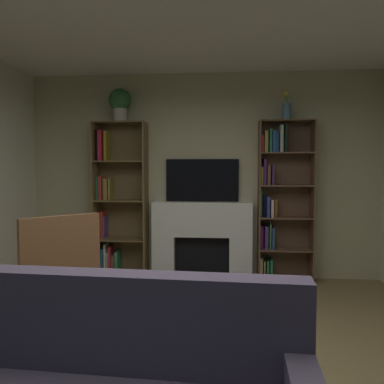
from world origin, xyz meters
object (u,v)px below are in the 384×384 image
fireplace (202,238)px  bookshelf_left (116,205)px  vase_with_flowers (287,109)px  armchair (53,277)px  tv (202,180)px  bookshelf_right (279,198)px  coffee_table (137,355)px  potted_plant (120,103)px

fireplace → bookshelf_left: (-1.19, -0.00, 0.44)m
vase_with_flowers → armchair: bearing=-138.8°
fireplace → tv: bearing=90.0°
bookshelf_right → armchair: 3.02m
vase_with_flowers → armchair: (-2.26, -1.98, -1.71)m
armchair → vase_with_flowers: bearing=41.2°
fireplace → armchair: bearing=-119.8°
fireplace → coffee_table: fireplace is taller
fireplace → bookshelf_left: 1.27m
coffee_table → armchair: bearing=138.4°
bookshelf_right → coffee_table: (-1.27, -2.83, -0.79)m
tv → bookshelf_right: bearing=-4.3°
bookshelf_right → armchair: bookshelf_right is taller
fireplace → coffee_table: bearing=-94.9°
tv → coffee_table: 3.10m
bookshelf_left → vase_with_flowers: bearing=-0.9°
tv → vase_with_flowers: vase_with_flowers is taller
tv → bookshelf_right: (1.02, -0.08, -0.24)m
bookshelf_left → potted_plant: (0.09, -0.03, 1.39)m
bookshelf_left → armchair: (0.03, -2.02, -0.44)m
bookshelf_left → coffee_table: (0.95, -2.83, -0.68)m
bookshelf_right → potted_plant: 2.48m
tv → bookshelf_left: bookshelf_left is taller
bookshelf_right → vase_with_flowers: size_ratio=5.40×
potted_plant → vase_with_flowers: potted_plant is taller
tv → coffee_table: bearing=-94.7°
bookshelf_left → bookshelf_right: 2.22m
bookshelf_left → bookshelf_right: same height
bookshelf_left → coffee_table: bearing=-71.4°
fireplace → bookshelf_left: size_ratio=0.68×
vase_with_flowers → armchair: size_ratio=0.36×
coffee_table → bookshelf_right: bearing=65.9°
bookshelf_left → bookshelf_right: bearing=0.2°
potted_plant → vase_with_flowers: size_ratio=1.14×
fireplace → tv: 0.79m
potted_plant → coffee_table: bearing=-72.8°
bookshelf_left → coffee_table: bookshelf_left is taller
bookshelf_right → coffee_table: size_ratio=2.85×
tv → coffee_table: tv is taller
vase_with_flowers → coffee_table: (-1.34, -2.79, -1.95)m
bookshelf_right → fireplace: bearing=-179.7°
bookshelf_left → fireplace: bearing=0.1°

